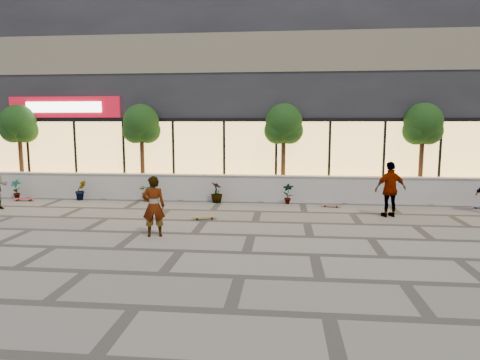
# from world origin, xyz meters

# --- Properties ---
(ground) EXTENTS (80.00, 80.00, 0.00)m
(ground) POSITION_xyz_m (0.00, 0.00, 0.00)
(ground) COLOR gray
(ground) RESTS_ON ground
(planter_wall) EXTENTS (22.00, 0.42, 1.04)m
(planter_wall) POSITION_xyz_m (0.00, 7.00, 0.52)
(planter_wall) COLOR silver
(planter_wall) RESTS_ON ground
(retail_building) EXTENTS (24.00, 9.17, 8.50)m
(retail_building) POSITION_xyz_m (-0.00, 12.49, 4.25)
(retail_building) COLOR #25252B
(retail_building) RESTS_ON ground
(shrub_a) EXTENTS (0.43, 0.29, 0.81)m
(shrub_a) POSITION_xyz_m (-8.50, 6.45, 0.41)
(shrub_a) COLOR #153611
(shrub_a) RESTS_ON ground
(shrub_b) EXTENTS (0.57, 0.57, 0.81)m
(shrub_b) POSITION_xyz_m (-5.70, 6.45, 0.41)
(shrub_b) COLOR #153611
(shrub_b) RESTS_ON ground
(shrub_c) EXTENTS (0.68, 0.77, 0.81)m
(shrub_c) POSITION_xyz_m (-2.90, 6.45, 0.41)
(shrub_c) COLOR #153611
(shrub_c) RESTS_ON ground
(shrub_d) EXTENTS (0.64, 0.64, 0.81)m
(shrub_d) POSITION_xyz_m (-0.10, 6.45, 0.41)
(shrub_d) COLOR #153611
(shrub_d) RESTS_ON ground
(shrub_e) EXTENTS (0.46, 0.35, 0.81)m
(shrub_e) POSITION_xyz_m (2.70, 6.45, 0.41)
(shrub_e) COLOR #153611
(shrub_e) RESTS_ON ground
(tree_west) EXTENTS (1.60, 1.50, 3.92)m
(tree_west) POSITION_xyz_m (-9.00, 7.70, 2.99)
(tree_west) COLOR #472C19
(tree_west) RESTS_ON ground
(tree_midwest) EXTENTS (1.60, 1.50, 3.92)m
(tree_midwest) POSITION_xyz_m (-3.50, 7.70, 2.99)
(tree_midwest) COLOR #472C19
(tree_midwest) RESTS_ON ground
(tree_mideast) EXTENTS (1.60, 1.50, 3.92)m
(tree_mideast) POSITION_xyz_m (2.50, 7.70, 2.99)
(tree_mideast) COLOR #472C19
(tree_mideast) RESTS_ON ground
(tree_east) EXTENTS (1.60, 1.50, 3.92)m
(tree_east) POSITION_xyz_m (8.00, 7.70, 2.99)
(tree_east) COLOR #472C19
(tree_east) RESTS_ON ground
(skater_center) EXTENTS (0.70, 0.55, 1.69)m
(skater_center) POSITION_xyz_m (-1.04, 1.27, 0.85)
(skater_center) COLOR silver
(skater_center) RESTS_ON ground
(skater_right_near) EXTENTS (1.17, 0.72, 1.86)m
(skater_right_near) POSITION_xyz_m (6.07, 4.48, 0.93)
(skater_right_near) COLOR silver
(skater_right_near) RESTS_ON ground
(skateboard_center) EXTENTS (0.83, 0.43, 0.10)m
(skateboard_center) POSITION_xyz_m (-0.03, 3.44, 0.08)
(skateboard_center) COLOR brown
(skateboard_center) RESTS_ON ground
(skateboard_left) EXTENTS (0.85, 0.28, 0.10)m
(skateboard_left) POSITION_xyz_m (-7.90, 5.99, 0.08)
(skateboard_left) COLOR #B32621
(skateboard_left) RESTS_ON ground
(skateboard_right_near) EXTENTS (0.71, 0.33, 0.08)m
(skateboard_right_near) POSITION_xyz_m (4.29, 5.94, 0.07)
(skateboard_right_near) COLOR brown
(skateboard_right_near) RESTS_ON ground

